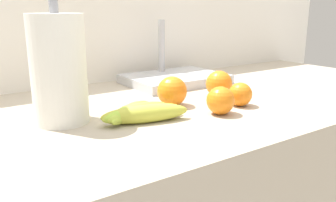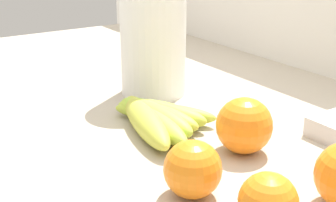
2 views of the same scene
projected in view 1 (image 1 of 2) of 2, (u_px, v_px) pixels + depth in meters
name	position (u px, v px, depth m)	size (l,w,h in m)	color
wall_back	(109.00, 150.00, 1.38)	(2.33, 0.06, 1.30)	silver
banana_bunch	(138.00, 113.00, 0.83)	(0.22, 0.17, 0.04)	gold
orange_front	(219.00, 84.00, 1.05)	(0.08, 0.08, 0.08)	orange
orange_center	(240.00, 94.00, 0.96)	(0.07, 0.07, 0.07)	orange
orange_right	(220.00, 101.00, 0.88)	(0.07, 0.07, 0.07)	orange
orange_back_left	(172.00, 91.00, 0.95)	(0.08, 0.08, 0.08)	orange
paper_towel_roll	(59.00, 70.00, 0.80)	(0.13, 0.13, 0.28)	white
sink_basin	(174.00, 78.00, 1.25)	(0.34, 0.25, 0.22)	#B7BABF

